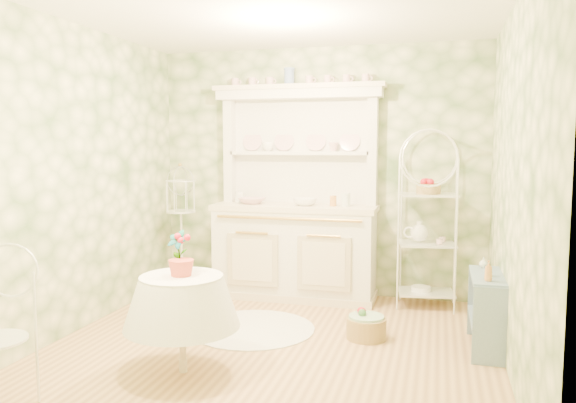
% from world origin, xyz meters
% --- Properties ---
extents(floor, '(3.60, 3.60, 0.00)m').
position_xyz_m(floor, '(0.00, 0.00, 0.00)').
color(floor, tan).
rests_on(floor, ground).
extents(ceiling, '(3.60, 3.60, 0.00)m').
position_xyz_m(ceiling, '(0.00, 0.00, 2.70)').
color(ceiling, white).
rests_on(ceiling, floor).
extents(wall_left, '(3.60, 3.60, 0.00)m').
position_xyz_m(wall_left, '(-1.80, 0.00, 1.35)').
color(wall_left, '#EFE8BC').
rests_on(wall_left, floor).
extents(wall_right, '(3.60, 3.60, 0.00)m').
position_xyz_m(wall_right, '(1.80, 0.00, 1.35)').
color(wall_right, '#EFE8BC').
rests_on(wall_right, floor).
extents(wall_back, '(3.60, 3.60, 0.00)m').
position_xyz_m(wall_back, '(0.00, 1.80, 1.35)').
color(wall_back, '#EFE8BC').
rests_on(wall_back, floor).
extents(wall_front, '(3.60, 3.60, 0.00)m').
position_xyz_m(wall_front, '(0.00, -1.80, 1.35)').
color(wall_front, '#EFE8BC').
rests_on(wall_front, floor).
extents(kitchen_dresser, '(1.87, 0.61, 2.29)m').
position_xyz_m(kitchen_dresser, '(-0.20, 1.52, 1.15)').
color(kitchen_dresser, white).
rests_on(kitchen_dresser, floor).
extents(bakers_rack, '(0.58, 0.45, 1.73)m').
position_xyz_m(bakers_rack, '(1.18, 1.52, 0.87)').
color(bakers_rack, white).
rests_on(bakers_rack, floor).
extents(side_shelf, '(0.35, 0.75, 0.62)m').
position_xyz_m(side_shelf, '(1.68, 0.41, 0.31)').
color(side_shelf, '#728DA6').
rests_on(side_shelf, floor).
extents(round_table, '(0.75, 0.75, 0.78)m').
position_xyz_m(round_table, '(-0.48, -0.65, 0.39)').
color(round_table, white).
rests_on(round_table, floor).
extents(birdcage_stand, '(0.37, 0.37, 1.48)m').
position_xyz_m(birdcage_stand, '(-1.48, 1.42, 0.74)').
color(birdcage_stand, white).
rests_on(birdcage_stand, floor).
extents(floor_basket, '(0.38, 0.38, 0.23)m').
position_xyz_m(floor_basket, '(0.72, 0.41, 0.12)').
color(floor_basket, '#A5874F').
rests_on(floor_basket, floor).
extents(lace_rug, '(1.44, 1.44, 0.01)m').
position_xyz_m(lace_rug, '(-0.30, 0.39, 0.00)').
color(lace_rug, white).
rests_on(lace_rug, floor).
extents(bowl_floral, '(0.33, 0.33, 0.07)m').
position_xyz_m(bowl_floral, '(-0.67, 1.49, 1.02)').
color(bowl_floral, white).
rests_on(bowl_floral, kitchen_dresser).
extents(bowl_white, '(0.33, 0.33, 0.08)m').
position_xyz_m(bowl_white, '(-0.07, 1.46, 1.02)').
color(bowl_white, white).
rests_on(bowl_white, kitchen_dresser).
extents(cup_left, '(0.14, 0.14, 0.10)m').
position_xyz_m(cup_left, '(-0.54, 1.67, 1.61)').
color(cup_left, white).
rests_on(cup_left, kitchen_dresser).
extents(cup_right, '(0.12, 0.12, 0.10)m').
position_xyz_m(cup_right, '(0.18, 1.68, 1.61)').
color(cup_right, white).
rests_on(cup_right, kitchen_dresser).
extents(potted_geranium, '(0.18, 0.14, 0.32)m').
position_xyz_m(potted_geranium, '(-0.52, -0.60, 0.85)').
color(potted_geranium, '#3F7238').
rests_on(potted_geranium, round_table).
extents(bottle_amber, '(0.08, 0.08, 0.16)m').
position_xyz_m(bottle_amber, '(1.67, 0.19, 0.68)').
color(bottle_amber, '#C6823C').
rests_on(bottle_amber, side_shelf).
extents(bottle_blue, '(0.05, 0.05, 0.11)m').
position_xyz_m(bottle_blue, '(1.68, 0.36, 0.65)').
color(bottle_blue, '#6C85B8').
rests_on(bottle_blue, side_shelf).
extents(bottle_glass, '(0.09, 0.09, 0.09)m').
position_xyz_m(bottle_glass, '(1.67, 0.67, 0.65)').
color(bottle_glass, silver).
rests_on(bottle_glass, side_shelf).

